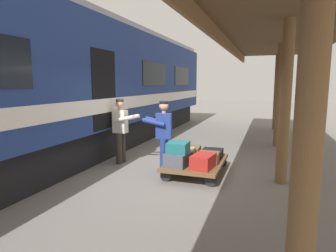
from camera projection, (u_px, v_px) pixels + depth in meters
The scene contains 13 objects.
ground_plane at pixel (182, 172), 6.94m from camera, with size 60.00×60.00×0.00m, color slate.
platform_canopy at pixel (286, 24), 5.75m from camera, with size 3.20×16.25×3.56m.
train_car at pixel (56, 85), 7.79m from camera, with size 3.02×19.73×4.00m.
luggage_cart at pixel (196, 163), 6.82m from camera, with size 1.24×1.90×0.31m.
suitcase_black_hardshell at pixel (212, 153), 7.19m from camera, with size 0.49×0.59×0.17m, color black.
suitcase_slate_roller at pixel (178, 159), 6.39m from camera, with size 0.47×0.60×0.30m, color #4C515B.
suitcase_olive_duffel at pixel (190, 151), 7.37m from camera, with size 0.47×0.56×0.21m, color brown.
suitcase_brown_leather at pixel (208, 157), 6.70m from camera, with size 0.48×0.56×0.21m, color brown.
suitcase_tan_vintage at pixel (185, 154), 6.88m from camera, with size 0.42×0.47×0.28m, color tan.
suitcase_red_plastic at pixel (203, 161), 6.21m from camera, with size 0.41×0.60×0.30m, color #AD231E.
suitcase_teal_softside at pixel (178, 147), 6.37m from camera, with size 0.44×0.48×0.23m, color #1E666B.
porter_in_overalls at pixel (163, 134), 6.86m from camera, with size 0.71×0.51×1.70m.
porter_by_door at pixel (121, 129), 7.63m from camera, with size 0.67×0.43×1.70m.
Camera 1 is at (-1.89, 6.43, 2.12)m, focal length 30.92 mm.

